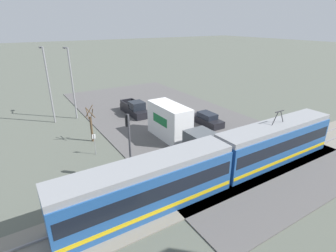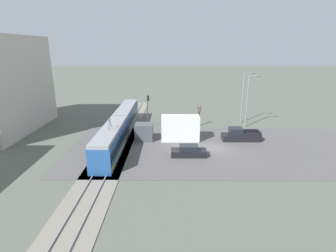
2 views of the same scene
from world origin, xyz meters
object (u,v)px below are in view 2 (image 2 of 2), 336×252
at_px(traffic_light_pole, 148,107).
at_px(street_lamp_near_crossing, 248,98).
at_px(sedan_car_0, 189,151).
at_px(box_truck, 171,129).
at_px(pickup_truck, 240,136).
at_px(street_lamp_mid_block, 244,95).
at_px(no_parking_sign, 181,118).
at_px(street_tree, 199,116).
at_px(light_rail_tram, 120,127).

distance_m(traffic_light_pole, street_lamp_near_crossing, 17.18).
xyz_separation_m(sedan_car_0, traffic_light_pole, (12.93, 6.17, 2.90)).
height_order(box_truck, pickup_truck, box_truck).
height_order(box_truck, street_lamp_mid_block, street_lamp_mid_block).
height_order(traffic_light_pole, no_parking_sign, traffic_light_pole).
height_order(street_tree, street_lamp_mid_block, street_lamp_mid_block).
height_order(light_rail_tram, street_lamp_mid_block, street_lamp_mid_block).
bearing_deg(traffic_light_pole, no_parking_sign, -79.56).
distance_m(street_tree, street_lamp_near_crossing, 8.89).
xyz_separation_m(street_tree, street_lamp_near_crossing, (-0.36, -8.23, 3.35)).
height_order(street_tree, no_parking_sign, street_tree).
xyz_separation_m(box_truck, street_lamp_near_crossing, (6.98, -13.09, 3.35)).
height_order(pickup_truck, street_lamp_mid_block, street_lamp_mid_block).
height_order(box_truck, street_lamp_near_crossing, street_lamp_near_crossing).
bearing_deg(pickup_truck, no_parking_sign, 46.07).
relative_size(box_truck, sedan_car_0, 2.11).
relative_size(light_rail_tram, pickup_truck, 4.54).
distance_m(traffic_light_pole, no_parking_sign, 6.33).
distance_m(pickup_truck, street_lamp_mid_block, 11.10).
distance_m(box_truck, street_lamp_near_crossing, 15.21).
bearing_deg(light_rail_tram, no_parking_sign, -53.99).
xyz_separation_m(light_rail_tram, box_truck, (-1.03, -7.82, 0.00)).
bearing_deg(traffic_light_pole, street_tree, -87.42).
relative_size(pickup_truck, traffic_light_pole, 1.00).
height_order(pickup_truck, no_parking_sign, no_parking_sign).
bearing_deg(no_parking_sign, street_lamp_near_crossing, -95.19).
xyz_separation_m(light_rail_tram, sedan_car_0, (-7.02, -9.97, -1.10)).
height_order(sedan_car_0, street_tree, street_tree).
bearing_deg(street_tree, street_lamp_mid_block, -73.97).
xyz_separation_m(traffic_light_pole, street_lamp_mid_block, (2.75, -17.05, 1.64)).
xyz_separation_m(pickup_truck, street_lamp_near_crossing, (7.08, -2.90, 4.32)).
relative_size(sedan_car_0, street_lamp_mid_block, 0.49).
height_order(light_rail_tram, box_truck, light_rail_tram).
relative_size(pickup_truck, street_lamp_mid_block, 0.61).
bearing_deg(traffic_light_pole, street_lamp_mid_block, -80.85).
bearing_deg(street_tree, no_parking_sign, 77.76).
xyz_separation_m(sedan_car_0, street_lamp_near_crossing, (12.97, -10.94, 4.45)).
height_order(traffic_light_pole, street_tree, traffic_light_pole).
distance_m(street_tree, street_lamp_mid_block, 9.17).
xyz_separation_m(street_lamp_near_crossing, street_lamp_mid_block, (2.71, 0.06, 0.09)).
height_order(pickup_truck, street_lamp_near_crossing, street_lamp_near_crossing).
relative_size(street_lamp_near_crossing, no_parking_sign, 4.35).
bearing_deg(box_truck, light_rail_tram, 82.47).
relative_size(traffic_light_pole, no_parking_sign, 2.69).
xyz_separation_m(light_rail_tram, no_parking_sign, (6.97, -9.60, -0.50)).
bearing_deg(box_truck, pickup_truck, -90.53).
distance_m(pickup_truck, street_tree, 9.20).
xyz_separation_m(box_truck, sedan_car_0, (-5.99, -2.15, -1.10)).
bearing_deg(street_tree, street_lamp_near_crossing, -92.49).
relative_size(light_rail_tram, street_tree, 6.49).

